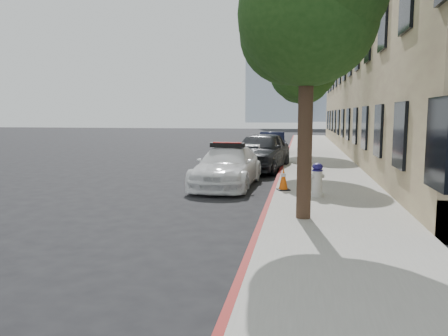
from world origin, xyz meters
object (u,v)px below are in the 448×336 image
at_px(police_car, 227,167).
at_px(fire_hydrant, 317,180).
at_px(parked_car_far, 272,144).
at_px(parked_car_mid, 261,151).
at_px(traffic_cone, 283,179).

distance_m(police_car, fire_hydrant, 3.44).
bearing_deg(parked_car_far, fire_hydrant, -84.89).
xyz_separation_m(parked_car_mid, fire_hydrant, (2.06, -6.29, -0.21)).
xyz_separation_m(parked_car_mid, parked_car_far, (-0.00, 6.83, -0.14)).
height_order(parked_car_far, fire_hydrant, parked_car_far).
relative_size(parked_car_far, traffic_cone, 6.15).
relative_size(police_car, parked_car_mid, 0.95).
xyz_separation_m(police_car, parked_car_far, (0.68, 11.05, 0.01)).
bearing_deg(parked_car_far, police_car, -97.37).
height_order(parked_car_mid, parked_car_far, parked_car_mid).
bearing_deg(traffic_cone, parked_car_far, 95.34).
bearing_deg(fire_hydrant, police_car, 120.47).
bearing_deg(traffic_cone, parked_car_mid, 101.87).
height_order(police_car, parked_car_mid, parked_car_mid).
xyz_separation_m(parked_car_mid, traffic_cone, (1.15, -5.47, -0.33)).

